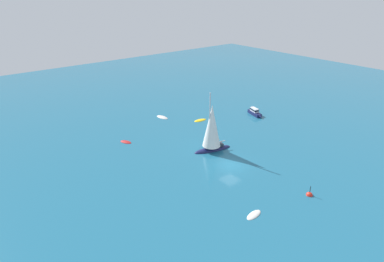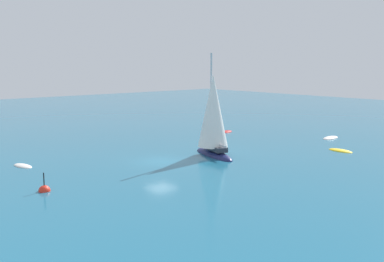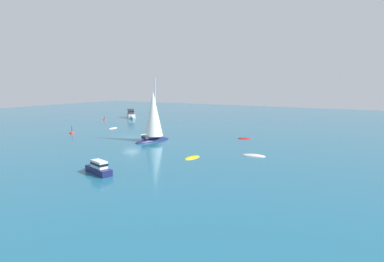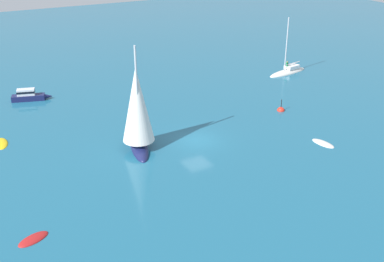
{
  "view_description": "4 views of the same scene",
  "coord_description": "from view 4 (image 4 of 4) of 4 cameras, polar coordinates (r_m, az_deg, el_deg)",
  "views": [
    {
      "loc": [
        30.4,
        -31.7,
        24.44
      ],
      "look_at": [
        -9.76,
        0.53,
        2.05
      ],
      "focal_mm": 31.51,
      "sensor_mm": 36.0,
      "label": 1
    },
    {
      "loc": [
        23.73,
        31.62,
        8.78
      ],
      "look_at": [
        -5.29,
        -1.81,
        2.02
      ],
      "focal_mm": 42.07,
      "sensor_mm": 36.0,
      "label": 2
    },
    {
      "loc": [
        -36.49,
        41.76,
        9.12
      ],
      "look_at": [
        -9.23,
        -4.25,
        1.19
      ],
      "focal_mm": 31.1,
      "sensor_mm": 36.0,
      "label": 3
    },
    {
      "loc": [
        -19.53,
        -35.43,
        19.22
      ],
      "look_at": [
        -2.52,
        -3.72,
        2.99
      ],
      "focal_mm": 44.19,
      "sensor_mm": 36.0,
      "label": 4
    }
  ],
  "objects": [
    {
      "name": "sailboat",
      "position": [
        66.18,
        11.5,
        7.02
      ],
      "size": [
        6.86,
        2.77,
        8.04
      ],
      "rotation": [
        0.0,
        0.0,
        3.31
      ],
      "color": "silver",
      "rests_on": "ground"
    },
    {
      "name": "rib",
      "position": [
        47.59,
        -22.05,
        -1.44
      ],
      "size": [
        1.41,
        2.76,
        0.36
      ],
      "rotation": [
        0.0,
        0.0,
        1.49
      ],
      "color": "yellow",
      "rests_on": "ground"
    },
    {
      "name": "tender_1",
      "position": [
        33.43,
        -18.6,
        -12.3
      ],
      "size": [
        2.4,
        1.77,
        0.38
      ],
      "rotation": [
        0.0,
        0.0,
        0.38
      ],
      "color": "#B21E1E",
      "rests_on": "ground"
    },
    {
      "name": "ground_plane",
      "position": [
        44.79,
        0.59,
        -1.14
      ],
      "size": [
        160.0,
        160.0,
        0.0
      ],
      "primitive_type": "plane",
      "color": "#1E607F"
    },
    {
      "name": "yacht",
      "position": [
        42.16,
        -6.6,
        2.3
      ],
      "size": [
        3.52,
        6.56,
        10.21
      ],
      "rotation": [
        0.0,
        0.0,
        4.45
      ],
      "color": "#191E4C",
      "rests_on": "ground"
    },
    {
      "name": "tender",
      "position": [
        45.83,
        15.54,
        -1.47
      ],
      "size": [
        1.35,
        2.57,
        0.34
      ],
      "rotation": [
        0.0,
        0.0,
        1.71
      ],
      "color": "silver",
      "rests_on": "ground"
    },
    {
      "name": "launch",
      "position": [
        57.76,
        -19.06,
        4.08
      ],
      "size": [
        4.59,
        2.12,
        1.38
      ],
      "rotation": [
        0.0,
        0.0,
        6.0
      ],
      "color": "#191E4C",
      "rests_on": "ground"
    },
    {
      "name": "channel_buoy",
      "position": [
        52.66,
        10.67,
        2.44
      ],
      "size": [
        0.83,
        0.83,
        1.72
      ],
      "color": "red",
      "rests_on": "ground"
    }
  ]
}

